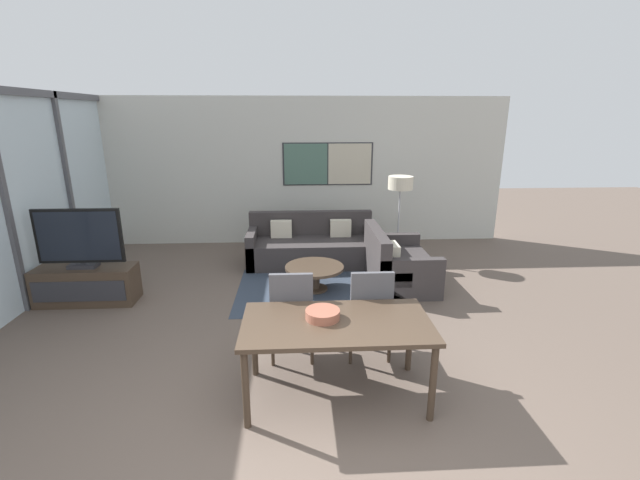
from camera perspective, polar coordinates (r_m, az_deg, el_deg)
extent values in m
cube|color=silver|center=(8.39, -3.26, 9.07)|extent=(8.15, 0.06, 2.80)
cube|color=#2D2D33|center=(8.36, 1.05, 10.10)|extent=(1.74, 0.01, 0.81)
cube|color=#4C7060|center=(8.33, -1.90, 10.07)|extent=(0.83, 0.02, 0.77)
cube|color=beige|center=(8.39, 3.98, 10.09)|extent=(0.83, 0.02, 0.77)
cube|color=silver|center=(6.52, -36.57, 3.72)|extent=(0.02, 5.97, 2.80)
cube|color=#515156|center=(6.50, -36.34, 3.74)|extent=(0.07, 0.08, 2.80)
cube|color=#515156|center=(7.77, -30.55, 6.24)|extent=(0.07, 0.08, 2.80)
cube|color=#333D4C|center=(6.31, -0.74, -6.59)|extent=(2.24, 1.78, 0.01)
cube|color=#423326|center=(6.62, -28.64, -5.26)|extent=(1.29, 0.45, 0.51)
cube|color=#2D2D33|center=(6.43, -29.50, -6.01)|extent=(1.19, 0.01, 0.28)
cube|color=#2D2D33|center=(6.53, -28.98, -2.99)|extent=(0.36, 0.20, 0.05)
cube|color=#2D2D33|center=(6.51, -29.05, -2.45)|extent=(0.06, 0.03, 0.08)
cube|color=black|center=(6.42, -29.48, 0.48)|extent=(1.11, 0.04, 0.73)
cube|color=black|center=(6.40, -29.56, 0.42)|extent=(1.04, 0.01, 0.66)
cube|color=#383333|center=(7.32, -1.13, -1.56)|extent=(2.15, 0.90, 0.42)
cube|color=#383333|center=(7.61, -1.24, 0.78)|extent=(2.15, 0.16, 0.84)
cube|color=#383333|center=(7.33, -9.01, -1.01)|extent=(0.14, 0.90, 0.60)
cube|color=#383333|center=(7.40, 6.67, -0.76)|extent=(0.14, 0.90, 0.60)
cube|color=beige|center=(7.40, -5.18, 1.48)|extent=(0.36, 0.12, 0.30)
cube|color=beige|center=(7.44, 2.76, 1.59)|extent=(0.36, 0.12, 0.30)
cube|color=#383333|center=(6.59, 10.62, -3.93)|extent=(0.90, 1.39, 0.42)
cube|color=#383333|center=(6.45, 7.53, -2.29)|extent=(0.16, 1.39, 0.84)
cube|color=#383333|center=(5.99, 12.05, -5.19)|extent=(0.90, 0.14, 0.60)
cube|color=#383333|center=(7.14, 9.49, -1.51)|extent=(0.90, 0.14, 0.60)
cube|color=beige|center=(6.15, 9.74, -1.82)|extent=(0.12, 0.36, 0.30)
cylinder|color=#423326|center=(6.31, -0.74, -6.50)|extent=(0.38, 0.38, 0.03)
cylinder|color=#423326|center=(6.25, -0.74, -5.25)|extent=(0.15, 0.15, 0.33)
cylinder|color=#423326|center=(6.19, -0.75, -3.68)|extent=(0.85, 0.85, 0.04)
cube|color=#423326|center=(3.79, 2.23, -11.05)|extent=(1.64, 0.86, 0.04)
cylinder|color=#423326|center=(3.67, -9.88, -19.05)|extent=(0.06, 0.06, 0.71)
cylinder|color=#423326|center=(3.81, 14.81, -17.98)|extent=(0.06, 0.06, 0.71)
cylinder|color=#423326|center=(4.30, -8.76, -13.32)|extent=(0.06, 0.06, 0.71)
cylinder|color=#423326|center=(4.41, 11.87, -12.65)|extent=(0.06, 0.06, 0.71)
cube|color=#4C4C51|center=(4.54, -3.74, -10.29)|extent=(0.46, 0.46, 0.06)
cube|color=#4C4C51|center=(4.23, -3.84, -7.92)|extent=(0.42, 0.05, 0.54)
cylinder|color=#423326|center=(4.49, -6.34, -14.09)|extent=(0.04, 0.04, 0.40)
cylinder|color=#423326|center=(4.48, -1.07, -14.03)|extent=(0.04, 0.04, 0.40)
cylinder|color=#423326|center=(4.83, -6.09, -11.69)|extent=(0.04, 0.04, 0.40)
cylinder|color=#423326|center=(4.83, -1.25, -11.62)|extent=(0.04, 0.04, 0.40)
cube|color=#4C4C51|center=(4.60, 6.37, -10.04)|extent=(0.46, 0.46, 0.06)
cube|color=#4C4C51|center=(4.29, 6.94, -7.68)|extent=(0.42, 0.05, 0.54)
cylinder|color=#423326|center=(4.50, 4.11, -13.90)|extent=(0.04, 0.04, 0.40)
cylinder|color=#423326|center=(4.57, 9.24, -13.62)|extent=(0.04, 0.04, 0.40)
cylinder|color=#423326|center=(4.85, 3.51, -11.53)|extent=(0.04, 0.04, 0.40)
cylinder|color=#423326|center=(4.91, 8.25, -11.31)|extent=(0.04, 0.04, 0.40)
cylinder|color=#995642|center=(3.80, 0.36, -9.87)|extent=(0.30, 0.30, 0.08)
torus|color=#995642|center=(3.79, 0.36, -9.42)|extent=(0.31, 0.31, 0.02)
cylinder|color=#2D2D33|center=(7.68, 10.17, -2.51)|extent=(0.28, 0.28, 0.02)
cylinder|color=#B7B7BC|center=(7.50, 10.41, 2.03)|extent=(0.03, 0.03, 1.23)
cylinder|color=beige|center=(7.36, 10.70, 7.51)|extent=(0.42, 0.42, 0.22)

